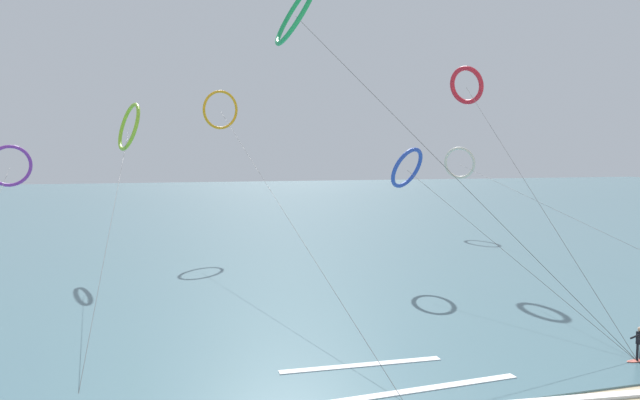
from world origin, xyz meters
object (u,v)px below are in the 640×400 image
kite_emerald (296,14)px  surfer_coral (639,346)px  kite_violet (10,166)px  kite_ivory (460,163)px  kite_cobalt (407,168)px  kite_amber (221,110)px  kite_lime (129,127)px  kite_crimson (467,85)px

kite_emerald → surfer_coral: bearing=36.1°
kite_violet → kite_emerald: bearing=115.8°
surfer_coral → kite_ivory: kite_ivory is taller
kite_cobalt → kite_violet: (-31.54, 9.85, 0.14)m
kite_ivory → kite_amber: size_ratio=0.98×
kite_emerald → kite_lime: (-11.23, 18.95, -6.68)m
kite_crimson → kite_ivory: kite_crimson is taller
kite_cobalt → kite_lime: (-22.09, 12.80, 3.65)m
kite_crimson → kite_emerald: 21.19m
surfer_coral → kite_emerald: size_ratio=0.08×
kite_amber → kite_violet: bearing=9.3°
kite_lime → kite_amber: bearing=112.7°
surfer_coral → kite_cobalt: size_ratio=0.07×
kite_lime → kite_amber: size_ratio=0.74×
surfer_coral → kite_ivory: size_ratio=0.04×
kite_cobalt → kite_amber: kite_amber is taller
kite_ivory → kite_cobalt: bearing=102.0°
kite_lime → kite_violet: (-9.45, -2.95, -3.51)m
kite_crimson → kite_cobalt: bearing=91.9°
surfer_coral → kite_amber: (-15.19, 42.98, 14.18)m
kite_crimson → kite_lime: 31.18m
kite_cobalt → surfer_coral: bearing=63.6°
kite_amber → surfer_coral: bearing=88.0°
kite_crimson → kite_amber: kite_crimson is taller
kite_ivory → kite_lime: bearing=64.1°
surfer_coral → kite_ivory: (15.38, 45.13, 8.24)m
surfer_coral → kite_crimson: size_ratio=0.06×
kite_emerald → kite_violet: kite_emerald is taller
kite_crimson → kite_emerald: size_ratio=1.29×
surfer_coral → kite_cobalt: 23.55m
kite_emerald → kite_cobalt: size_ratio=0.91×
kite_ivory → kite_violet: 51.15m
surfer_coral → kite_amber: 47.74m
kite_violet → kite_amber: bearing=-175.7°
kite_ivory → kite_lime: 41.41m
kite_crimson → kite_violet: kite_crimson is taller
kite_emerald → kite_ivory: (28.69, 29.34, -10.30)m
kite_amber → kite_violet: 22.66m
surfer_coral → kite_lime: (-24.55, 34.73, 11.86)m
kite_cobalt → kite_lime: size_ratio=0.70×
kite_emerald → kite_amber: kite_emerald is taller
kite_emerald → kite_cobalt: kite_emerald is taller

